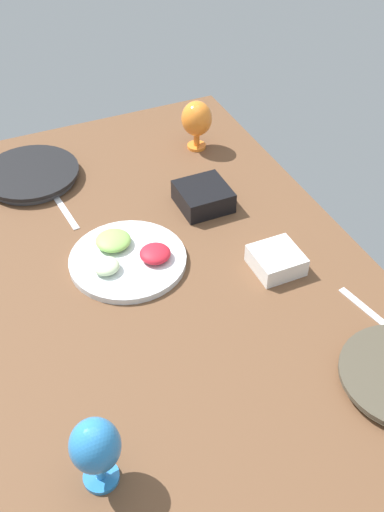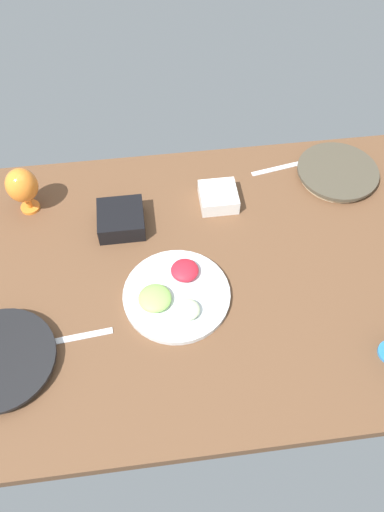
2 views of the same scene
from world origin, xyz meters
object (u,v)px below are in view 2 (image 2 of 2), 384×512
Objects in this scene: dinner_plate_right at (0,360)px; hurricane_glass_orange at (22,186)px; square_bowl_white at (218,196)px; square_bowl_black at (121,219)px; dinner_plate_left at (337,173)px; fruit_platter at (176,294)px.

dinner_plate_right is 54.87cm from hurricane_glass_orange.
square_bowl_black is at bearing 10.68° from square_bowl_white.
hurricane_glass_orange reaches higher than dinner_plate_left.
hurricane_glass_orange reaches higher than fruit_platter.
hurricane_glass_orange is (43.53, -39.59, 8.76)cm from fruit_platter.
fruit_platter is 1.87× the size of hurricane_glass_orange.
dinner_plate_left is 2.29× the size of square_bowl_white.
hurricane_glass_orange is at bearing -20.87° from square_bowl_black.
dinner_plate_right reaches higher than dinner_plate_left.
square_bowl_black is at bearing -128.07° from dinner_plate_right.
square_bowl_black is (14.13, -28.38, 1.93)cm from fruit_platter.
dinner_plate_right is 0.96× the size of fruit_platter.
square_bowl_white is at bearing -169.32° from square_bowl_black.
dinner_plate_right is at bearing 85.62° from hurricane_glass_orange.
dinner_plate_left is 1.67× the size of hurricane_glass_orange.
square_bowl_white is 32.48cm from square_bowl_black.
square_bowl_black is at bearing -63.53° from fruit_platter.
fruit_platter is at bearing 62.67° from square_bowl_white.
fruit_platter is at bearing -163.14° from dinner_plate_right.
square_bowl_white reaches higher than fruit_platter.
square_bowl_white is (-65.45, -48.84, 1.21)cm from dinner_plate_right.
square_bowl_white is at bearing 175.16° from hurricane_glass_orange.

